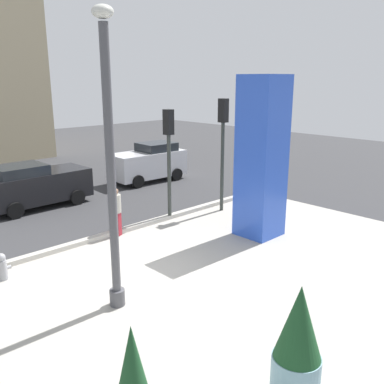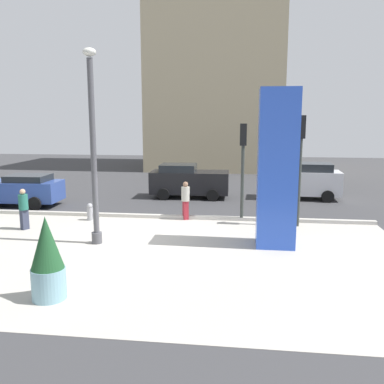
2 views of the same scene
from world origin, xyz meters
name	(u,v)px [view 2 (image 2 of 2)]	position (x,y,z in m)	size (l,w,h in m)	color
ground_plane	(166,214)	(0.00, 4.00, 0.00)	(60.00, 60.00, 0.00)	#38383A
plaza_pavement	(131,256)	(0.00, -2.00, 0.00)	(18.00, 10.00, 0.02)	#ADA89E
curb_strip	(162,217)	(0.00, 3.12, 0.08)	(18.00, 0.24, 0.16)	#B7B2A8
lamp_post	(93,152)	(-1.54, -0.82, 3.21)	(0.44, 0.44, 6.59)	#4C4C51
art_pillar_blue	(277,169)	(4.62, -0.24, 2.65)	(1.28, 1.28, 5.31)	blue
potted_plant_curbside	(47,259)	(-1.10, -5.36, 1.00)	(0.82, 0.82, 2.06)	#7AA8B7
fire_hydrant	(90,212)	(-3.00, 2.38, 0.37)	(0.36, 0.26, 0.75)	#99999E
traffic_light_far_side	(300,152)	(5.72, 2.48, 3.02)	(0.28, 0.42, 4.45)	#333833
traffic_light_corner	(243,156)	(3.46, 3.08, 2.79)	(0.28, 0.42, 4.12)	#333833
car_far_lane	(189,181)	(0.50, 8.14, 0.93)	(4.28, 2.10, 1.84)	black
car_intersection	(304,181)	(6.77, 8.54, 0.98)	(4.00, 2.10, 1.96)	silver
car_curb_west	(18,190)	(-7.66, 4.87, 0.82)	(4.38, 2.08, 1.57)	#2D4793
pedestrian_on_sidewalk	(186,199)	(1.05, 3.04, 0.92)	(0.48, 0.48, 1.66)	maroon
pedestrian_crossing	(24,207)	(-5.01, 0.61, 0.90)	(0.48, 0.48, 1.63)	#33384C
highrise_across_street	(217,52)	(0.99, 23.74, 10.07)	(11.13, 10.63, 20.14)	tan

